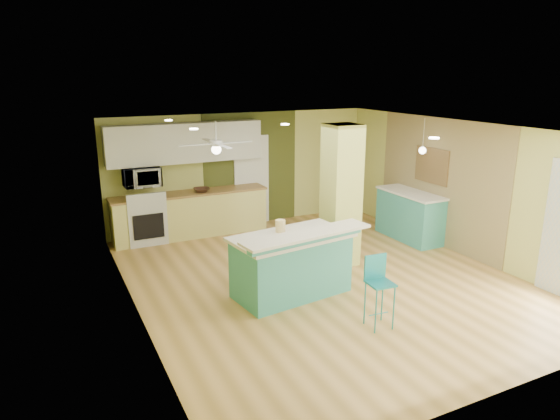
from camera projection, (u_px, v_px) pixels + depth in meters
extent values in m
cube|color=olive|center=(322.00, 279.00, 8.36)|extent=(6.00, 7.00, 0.01)
cube|color=white|center=(326.00, 128.00, 7.69)|extent=(6.00, 7.00, 0.01)
cube|color=#C6C86B|center=(242.00, 170.00, 11.06)|extent=(6.00, 0.01, 2.50)
cube|color=#C6C86B|center=(504.00, 289.00, 4.99)|extent=(6.00, 0.01, 2.50)
cube|color=#C6C86B|center=(133.00, 232.00, 6.75)|extent=(0.01, 7.00, 2.50)
cube|color=#C6C86B|center=(462.00, 188.00, 9.30)|extent=(0.01, 7.00, 2.50)
cube|color=olive|center=(439.00, 182.00, 9.81)|extent=(0.02, 3.40, 2.50)
cube|color=#464C1E|center=(251.00, 169.00, 11.13)|extent=(2.20, 0.02, 2.50)
cube|color=white|center=(252.00, 180.00, 11.17)|extent=(0.82, 0.05, 2.00)
cube|color=#BBBF58|center=(341.00, 196.00, 8.73)|extent=(0.55, 0.55, 2.50)
cube|color=#DDD473|center=(191.00, 215.00, 10.46)|extent=(3.20, 0.60, 0.90)
cube|color=olive|center=(190.00, 193.00, 10.33)|extent=(3.25, 0.63, 0.04)
cube|color=silver|center=(145.00, 221.00, 10.05)|extent=(0.76, 0.64, 0.90)
cube|color=black|center=(149.00, 226.00, 9.78)|extent=(0.59, 0.02, 0.50)
cube|color=silver|center=(146.00, 198.00, 9.65)|extent=(0.76, 0.06, 0.18)
cube|color=silver|center=(186.00, 143.00, 10.16)|extent=(3.20, 0.34, 0.80)
imported|color=white|center=(142.00, 177.00, 9.81)|extent=(0.70, 0.48, 0.39)
cylinder|color=silver|center=(216.00, 132.00, 9.01)|extent=(0.03, 0.03, 0.40)
cylinder|color=silver|center=(216.00, 143.00, 9.06)|extent=(0.24, 0.24, 0.10)
sphere|color=white|center=(216.00, 149.00, 9.09)|extent=(0.18, 0.18, 0.18)
cylinder|color=silver|center=(424.00, 134.00, 9.55)|extent=(0.01, 0.01, 0.62)
sphere|color=white|center=(422.00, 150.00, 9.63)|extent=(0.14, 0.14, 0.14)
cube|color=brown|center=(432.00, 166.00, 9.89)|extent=(0.03, 0.90, 0.70)
cube|color=teal|center=(291.00, 266.00, 7.68)|extent=(1.82, 1.08, 0.91)
cube|color=beige|center=(291.00, 237.00, 7.55)|extent=(1.93, 1.19, 0.05)
cube|color=teal|center=(307.00, 238.00, 7.20)|extent=(1.95, 0.39, 0.13)
cube|color=beige|center=(308.00, 234.00, 7.18)|extent=(2.11, 0.69, 0.04)
cylinder|color=teal|center=(376.00, 312.00, 6.54)|extent=(0.02, 0.02, 0.62)
cylinder|color=teal|center=(394.00, 308.00, 6.64)|extent=(0.02, 0.02, 0.62)
cylinder|color=teal|center=(365.00, 303.00, 6.79)|extent=(0.02, 0.02, 0.62)
cylinder|color=teal|center=(382.00, 300.00, 6.88)|extent=(0.02, 0.02, 0.62)
cube|color=teal|center=(380.00, 283.00, 6.62)|extent=(0.35, 0.35, 0.03)
cube|color=teal|center=(375.00, 267.00, 6.71)|extent=(0.33, 0.05, 0.35)
cube|color=teal|center=(410.00, 216.00, 10.27)|extent=(0.61, 1.48, 0.95)
cube|color=white|center=(412.00, 193.00, 10.13)|extent=(0.65, 1.54, 0.04)
imported|color=#3B2318|center=(202.00, 190.00, 10.34)|extent=(0.39, 0.39, 0.08)
cylinder|color=yellow|center=(280.00, 226.00, 7.69)|extent=(0.15, 0.15, 0.19)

